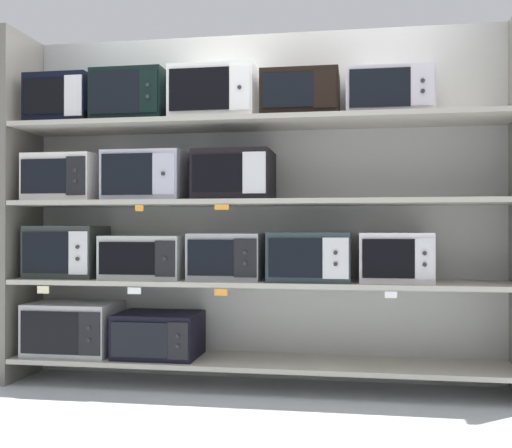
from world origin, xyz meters
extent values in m
cube|color=#B2B7BC|center=(0.00, -1.00, -0.01)|extent=(7.10, 6.00, 0.02)
cube|color=#B2B2AD|center=(0.00, 0.26, 1.14)|extent=(3.30, 0.04, 2.28)
cube|color=#68645B|center=(-1.58, 0.00, 1.14)|extent=(0.05, 0.48, 2.28)
cube|color=#ADA899|center=(0.00, 0.00, 0.16)|extent=(3.10, 0.48, 0.03)
cube|color=#A2A4A6|center=(-1.21, 0.00, 0.34)|extent=(0.56, 0.39, 0.33)
cube|color=black|center=(-1.27, -0.20, 0.34)|extent=(0.38, 0.01, 0.27)
cube|color=black|center=(-1.01, -0.20, 0.34)|extent=(0.14, 0.01, 0.27)
cylinder|color=#262628|center=(-1.01, -0.21, 0.30)|extent=(0.02, 0.01, 0.02)
cylinder|color=#262628|center=(-1.01, -0.21, 0.38)|extent=(0.02, 0.01, 0.02)
cube|color=black|center=(-0.63, 0.00, 0.31)|extent=(0.52, 0.39, 0.28)
cube|color=black|center=(-0.69, -0.20, 0.31)|extent=(0.36, 0.01, 0.21)
cube|color=black|center=(-0.44, -0.20, 0.31)|extent=(0.13, 0.01, 0.22)
cylinder|color=#262628|center=(-0.44, -0.21, 0.28)|extent=(0.02, 0.01, 0.02)
cylinder|color=#262628|center=(-0.44, -0.21, 0.34)|extent=(0.02, 0.01, 0.02)
cube|color=#ADA899|center=(0.00, 0.00, 0.65)|extent=(3.10, 0.48, 0.03)
cube|color=#2B312D|center=(-1.26, 0.00, 0.84)|extent=(0.46, 0.34, 0.34)
cube|color=black|center=(-1.31, -0.18, 0.84)|extent=(0.31, 0.01, 0.26)
cube|color=silver|center=(-1.10, -0.18, 0.84)|extent=(0.12, 0.01, 0.27)
cylinder|color=#262628|center=(-1.10, -0.19, 0.80)|extent=(0.02, 0.01, 0.02)
cylinder|color=#262628|center=(-1.10, -0.19, 0.87)|extent=(0.02, 0.01, 0.02)
cube|color=#B5BBB5|center=(-0.72, 0.00, 0.81)|extent=(0.52, 0.35, 0.27)
cube|color=black|center=(-0.78, -0.18, 0.81)|extent=(0.36, 0.01, 0.20)
cube|color=black|center=(-0.53, -0.18, 0.81)|extent=(0.13, 0.01, 0.22)
cylinder|color=#262628|center=(-0.53, -0.19, 0.81)|extent=(0.02, 0.01, 0.02)
cube|color=#A4A4A7|center=(-0.19, 0.00, 0.81)|extent=(0.45, 0.34, 0.29)
cube|color=black|center=(-0.25, -0.17, 0.81)|extent=(0.28, 0.01, 0.22)
cube|color=black|center=(-0.04, -0.17, 0.81)|extent=(0.14, 0.01, 0.23)
cylinder|color=#262628|center=(-0.04, -0.18, 0.78)|extent=(0.02, 0.01, 0.02)
cylinder|color=#262628|center=(-0.04, -0.18, 0.85)|extent=(0.02, 0.01, 0.02)
cube|color=#28353A|center=(0.34, 0.00, 0.82)|extent=(0.50, 0.41, 0.30)
cube|color=black|center=(0.27, -0.21, 0.82)|extent=(0.32, 0.01, 0.23)
cube|color=silver|center=(0.50, -0.21, 0.82)|extent=(0.15, 0.01, 0.24)
cylinder|color=#262628|center=(0.50, -0.22, 0.79)|extent=(0.02, 0.01, 0.02)
cylinder|color=#262628|center=(0.50, -0.22, 0.85)|extent=(0.02, 0.01, 0.02)
cube|color=silver|center=(0.85, 0.00, 0.82)|extent=(0.43, 0.33, 0.29)
cube|color=black|center=(0.80, -0.17, 0.82)|extent=(0.30, 0.01, 0.23)
cube|color=silver|center=(1.00, -0.17, 0.82)|extent=(0.11, 0.01, 0.24)
cylinder|color=#262628|center=(1.00, -0.18, 0.78)|extent=(0.02, 0.01, 0.02)
cylinder|color=#262628|center=(1.00, -0.18, 0.85)|extent=(0.02, 0.01, 0.02)
cube|color=beige|center=(-1.30, -0.24, 0.61)|extent=(0.08, 0.00, 0.05)
cube|color=white|center=(-0.70, -0.24, 0.61)|extent=(0.08, 0.00, 0.04)
cube|color=orange|center=(-0.17, -0.24, 0.61)|extent=(0.08, 0.00, 0.04)
cube|color=white|center=(0.81, -0.24, 0.62)|extent=(0.07, 0.00, 0.04)
cube|color=#ADA899|center=(0.00, 0.00, 1.15)|extent=(3.10, 0.48, 0.03)
cube|color=silver|center=(-1.26, 0.00, 1.32)|extent=(0.45, 0.38, 0.30)
cube|color=black|center=(-1.32, -0.20, 1.32)|extent=(0.30, 0.01, 0.22)
cube|color=black|center=(-1.11, -0.20, 1.32)|extent=(0.12, 0.01, 0.24)
cylinder|color=#262628|center=(-1.11, -0.21, 1.28)|extent=(0.02, 0.01, 0.02)
cylinder|color=#262628|center=(-1.11, -0.21, 1.35)|extent=(0.02, 0.01, 0.02)
cube|color=#B1B0C2|center=(-0.70, 0.00, 1.32)|extent=(0.50, 0.39, 0.31)
cube|color=black|center=(-0.77, -0.20, 1.32)|extent=(0.33, 0.01, 0.25)
cube|color=#B1B0C2|center=(-0.54, -0.20, 1.32)|extent=(0.14, 0.01, 0.25)
cylinder|color=#262628|center=(-0.54, -0.21, 1.32)|extent=(0.02, 0.01, 0.02)
cube|color=black|center=(-0.14, 0.00, 1.32)|extent=(0.47, 0.41, 0.31)
cube|color=black|center=(-0.20, -0.21, 1.32)|extent=(0.31, 0.01, 0.22)
cube|color=silver|center=(0.02, -0.21, 1.32)|extent=(0.14, 0.01, 0.25)
cube|color=orange|center=(-0.67, -0.24, 1.11)|extent=(0.05, 0.00, 0.04)
cube|color=orange|center=(-0.17, -0.24, 1.12)|extent=(0.09, 0.00, 0.03)
cube|color=#ADA899|center=(0.00, 0.00, 1.65)|extent=(3.10, 0.48, 0.03)
cube|color=black|center=(-1.28, 0.00, 1.82)|extent=(0.42, 0.34, 0.32)
cube|color=black|center=(-1.33, -0.18, 1.82)|extent=(0.28, 0.01, 0.22)
cube|color=silver|center=(-1.13, -0.17, 1.82)|extent=(0.12, 0.01, 0.26)
cube|color=black|center=(-0.80, 0.00, 1.83)|extent=(0.46, 0.40, 0.33)
cube|color=black|center=(-0.85, -0.21, 1.83)|extent=(0.32, 0.01, 0.26)
cube|color=black|center=(-0.63, -0.21, 1.83)|extent=(0.11, 0.01, 0.26)
cylinder|color=#262628|center=(-0.63, -0.22, 1.79)|extent=(0.02, 0.01, 0.02)
cylinder|color=#262628|center=(-0.63, -0.22, 1.86)|extent=(0.02, 0.01, 0.02)
cube|color=silver|center=(-0.26, 0.00, 1.83)|extent=(0.53, 0.39, 0.33)
cube|color=black|center=(-0.32, -0.20, 1.83)|extent=(0.37, 0.01, 0.26)
cube|color=silver|center=(-0.07, -0.20, 1.83)|extent=(0.13, 0.01, 0.26)
cylinder|color=#262628|center=(-0.07, -0.21, 1.83)|extent=(0.02, 0.01, 0.02)
cube|color=black|center=(0.28, 0.00, 1.80)|extent=(0.47, 0.39, 0.28)
cube|color=black|center=(0.22, -0.20, 1.80)|extent=(0.30, 0.01, 0.21)
cube|color=black|center=(0.44, -0.20, 1.80)|extent=(0.14, 0.01, 0.22)
cube|color=#BDB6C0|center=(0.81, 0.00, 1.80)|extent=(0.51, 0.37, 0.27)
cube|color=black|center=(0.75, -0.19, 1.80)|extent=(0.35, 0.01, 0.22)
cube|color=#BDB6C0|center=(0.99, -0.19, 1.80)|extent=(0.13, 0.01, 0.22)
cylinder|color=#262628|center=(0.99, -0.20, 1.77)|extent=(0.02, 0.01, 0.02)
cylinder|color=#262628|center=(0.99, -0.20, 1.83)|extent=(0.02, 0.01, 0.02)
camera|label=1|loc=(0.62, -3.81, 0.99)|focal=43.46mm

